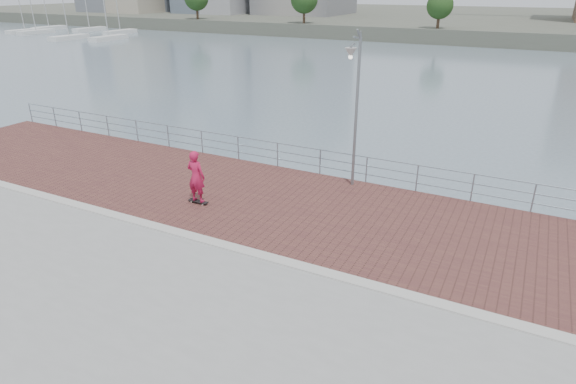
% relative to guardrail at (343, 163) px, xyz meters
% --- Properties ---
extents(water, '(400.00, 400.00, 0.00)m').
position_rel_guardrail_xyz_m(water, '(-0.00, -7.00, -2.69)').
color(water, slate).
rests_on(water, ground).
extents(brick_lane, '(40.00, 6.80, 0.02)m').
position_rel_guardrail_xyz_m(brick_lane, '(-0.00, -3.40, -0.68)').
color(brick_lane, brown).
rests_on(brick_lane, seawall).
extents(curb, '(40.00, 0.40, 0.06)m').
position_rel_guardrail_xyz_m(curb, '(-0.00, -7.00, -0.66)').
color(curb, '#B7B5AD').
rests_on(curb, seawall).
extents(far_shore, '(320.00, 95.00, 2.50)m').
position_rel_guardrail_xyz_m(far_shore, '(-0.00, 115.50, -1.44)').
color(far_shore, '#4C5142').
rests_on(far_shore, ground).
extents(guardrail, '(39.06, 0.06, 1.13)m').
position_rel_guardrail_xyz_m(guardrail, '(0.00, 0.00, 0.00)').
color(guardrail, '#8C9EA8').
rests_on(guardrail, brick_lane).
extents(street_lamp, '(0.42, 1.22, 5.77)m').
position_rel_guardrail_xyz_m(street_lamp, '(0.62, -0.92, 3.41)').
color(street_lamp, slate).
rests_on(street_lamp, brick_lane).
extents(skateboard, '(0.80, 0.21, 0.09)m').
position_rel_guardrail_xyz_m(skateboard, '(-3.84, -4.82, -0.60)').
color(skateboard, black).
rests_on(skateboard, brick_lane).
extents(skateboarder, '(0.72, 0.47, 1.96)m').
position_rel_guardrail_xyz_m(skateboarder, '(-3.84, -4.82, 0.39)').
color(skateboarder, '#B71843').
rests_on(skateboarder, skateboard).
extents(shoreline_trees, '(169.67, 5.14, 6.86)m').
position_rel_guardrail_xyz_m(shoreline_trees, '(7.33, 70.00, 3.60)').
color(shoreline_trees, '#473323').
rests_on(shoreline_trees, far_shore).
extents(marina, '(29.85, 21.34, 11.57)m').
position_rel_guardrail_xyz_m(marina, '(-79.55, 53.28, -2.17)').
color(marina, silver).
rests_on(marina, water).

